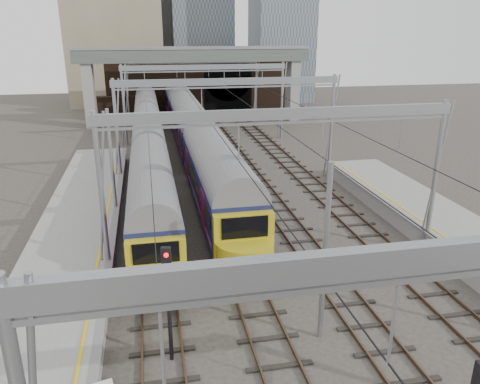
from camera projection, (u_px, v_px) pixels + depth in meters
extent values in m
plane|color=#38332D|center=(340.00, 371.00, 16.21)|extent=(160.00, 160.00, 0.00)
cube|color=gray|center=(41.00, 350.00, 16.45)|extent=(4.20, 55.00, 1.10)
cube|color=slate|center=(100.00, 331.00, 16.67)|extent=(0.35, 55.00, 0.12)
cube|color=gold|center=(85.00, 331.00, 16.55)|extent=(0.12, 55.00, 0.01)
cube|color=#4C3828|center=(142.00, 220.00, 28.82)|extent=(0.08, 80.00, 0.16)
cube|color=#4C3828|center=(165.00, 218.00, 29.09)|extent=(0.08, 80.00, 0.16)
cube|color=black|center=(154.00, 220.00, 28.98)|extent=(2.40, 80.00, 0.14)
cube|color=#4C3828|center=(206.00, 215.00, 29.56)|extent=(0.08, 80.00, 0.16)
cube|color=#4C3828|center=(229.00, 214.00, 29.83)|extent=(0.08, 80.00, 0.16)
cube|color=black|center=(218.00, 215.00, 29.72)|extent=(2.40, 80.00, 0.14)
cube|color=#4C3828|center=(268.00, 211.00, 30.30)|extent=(0.08, 80.00, 0.16)
cube|color=#4C3828|center=(289.00, 209.00, 30.57)|extent=(0.08, 80.00, 0.16)
cube|color=black|center=(278.00, 211.00, 30.46)|extent=(2.40, 80.00, 0.14)
cube|color=#4C3828|center=(326.00, 206.00, 31.04)|extent=(0.08, 80.00, 0.16)
cube|color=#4C3828|center=(346.00, 205.00, 31.31)|extent=(0.08, 80.00, 0.16)
cube|color=black|center=(336.00, 207.00, 31.20)|extent=(2.40, 80.00, 0.14)
cylinder|color=gray|center=(102.00, 201.00, 20.78)|extent=(0.24, 0.24, 8.00)
cylinder|color=gray|center=(435.00, 179.00, 23.81)|extent=(0.24, 0.24, 8.00)
cube|color=gray|center=(282.00, 114.00, 21.11)|extent=(16.80, 0.28, 0.50)
cylinder|color=gray|center=(117.00, 135.00, 33.74)|extent=(0.24, 0.24, 8.00)
cylinder|color=gray|center=(331.00, 126.00, 36.77)|extent=(0.24, 0.24, 8.00)
cube|color=gray|center=(229.00, 82.00, 34.07)|extent=(16.80, 0.28, 0.50)
cylinder|color=gray|center=(124.00, 105.00, 46.70)|extent=(0.24, 0.24, 8.00)
cylinder|color=gray|center=(282.00, 101.00, 49.73)|extent=(0.24, 0.24, 8.00)
cube|color=gray|center=(205.00, 67.00, 47.03)|extent=(16.80, 0.28, 0.50)
cylinder|color=gray|center=(127.00, 91.00, 57.81)|extent=(0.24, 0.24, 8.00)
cylinder|color=gray|center=(256.00, 88.00, 60.84)|extent=(0.24, 0.24, 8.00)
cube|color=gray|center=(192.00, 60.00, 58.14)|extent=(16.80, 0.28, 0.50)
cube|color=black|center=(148.00, 133.00, 27.17)|extent=(0.03, 80.00, 0.03)
cube|color=black|center=(216.00, 130.00, 27.91)|extent=(0.03, 80.00, 0.03)
cube|color=black|center=(281.00, 128.00, 28.65)|extent=(0.03, 80.00, 0.03)
cube|color=black|center=(342.00, 125.00, 29.39)|extent=(0.03, 80.00, 0.03)
cube|color=#311F15|center=(205.00, 82.00, 63.24)|extent=(26.00, 2.00, 9.00)
cube|color=black|center=(228.00, 96.00, 63.47)|extent=(6.50, 0.10, 5.20)
cylinder|color=black|center=(228.00, 77.00, 62.62)|extent=(6.50, 0.10, 6.50)
cube|color=#311F15|center=(115.00, 108.00, 61.08)|extent=(6.00, 1.50, 3.00)
cube|color=gray|center=(89.00, 93.00, 55.13)|extent=(1.20, 2.50, 8.20)
cube|color=gray|center=(293.00, 88.00, 59.75)|extent=(1.20, 2.50, 8.20)
cube|color=#566159|center=(194.00, 56.00, 56.09)|extent=(28.00, 3.00, 1.40)
cube|color=gray|center=(194.00, 48.00, 55.80)|extent=(28.00, 3.00, 0.30)
cube|color=tan|center=(115.00, 31.00, 71.84)|extent=(14.00, 12.00, 22.00)
cube|color=gray|center=(164.00, 42.00, 86.94)|extent=(18.00, 14.00, 18.00)
cube|color=black|center=(184.00, 131.00, 52.88)|extent=(2.24, 66.44, 0.70)
cube|color=#131742|center=(183.00, 114.00, 52.24)|extent=(2.85, 66.44, 2.55)
cylinder|color=slate|center=(183.00, 102.00, 51.82)|extent=(2.80, 65.94, 2.80)
cube|color=black|center=(183.00, 110.00, 52.11)|extent=(2.87, 65.24, 0.76)
cube|color=#BF3B65|center=(184.00, 120.00, 52.48)|extent=(2.87, 65.44, 0.12)
cube|color=gold|center=(244.00, 238.00, 21.38)|extent=(2.80, 0.60, 2.35)
cube|color=black|center=(245.00, 227.00, 21.02)|extent=(2.14, 0.08, 1.02)
cube|color=black|center=(150.00, 161.00, 40.62)|extent=(2.00, 44.33, 0.70)
cube|color=#131742|center=(149.00, 141.00, 40.03)|extent=(2.54, 44.33, 2.27)
cylinder|color=slate|center=(148.00, 128.00, 39.66)|extent=(2.49, 43.83, 2.49)
cube|color=black|center=(148.00, 137.00, 39.91)|extent=(2.56, 43.13, 0.68)
cube|color=#BF3B65|center=(149.00, 148.00, 40.24)|extent=(2.56, 43.33, 0.11)
cube|color=gold|center=(157.00, 263.00, 19.40)|extent=(2.49, 0.60, 2.07)
cube|color=black|center=(156.00, 253.00, 19.06)|extent=(1.90, 0.08, 0.91)
cylinder|color=black|center=(169.00, 306.00, 16.09)|extent=(0.15, 0.15, 4.39)
cube|color=black|center=(166.00, 259.00, 15.29)|extent=(0.35, 0.25, 0.82)
sphere|color=red|center=(166.00, 255.00, 15.12)|extent=(0.16, 0.16, 0.16)
cube|color=blue|center=(256.00, 228.00, 27.71)|extent=(0.89, 0.64, 0.10)
cube|color=blue|center=(331.00, 260.00, 23.91)|extent=(0.97, 0.72, 0.11)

